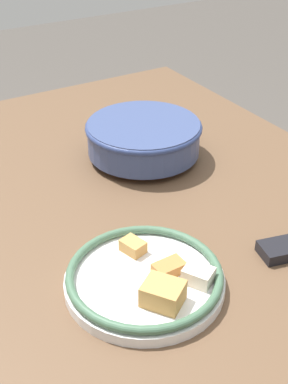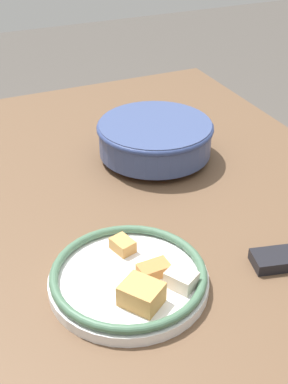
# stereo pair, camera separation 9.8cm
# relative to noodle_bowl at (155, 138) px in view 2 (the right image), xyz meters

# --- Properties ---
(dining_table) EXTENTS (1.21, 0.93, 0.77)m
(dining_table) POSITION_rel_noodle_bowl_xyz_m (0.13, -0.10, -0.14)
(dining_table) COLOR brown
(dining_table) RESTS_ON ground_plane
(noodle_bowl) EXTENTS (0.25, 0.25, 0.08)m
(noodle_bowl) POSITION_rel_noodle_bowl_xyz_m (0.00, 0.00, 0.00)
(noodle_bowl) COLOR #384775
(noodle_bowl) RESTS_ON dining_table
(food_plate) EXTENTS (0.25, 0.25, 0.05)m
(food_plate) POSITION_rel_noodle_bowl_xyz_m (0.36, -0.21, -0.03)
(food_plate) COLOR white
(food_plate) RESTS_ON dining_table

